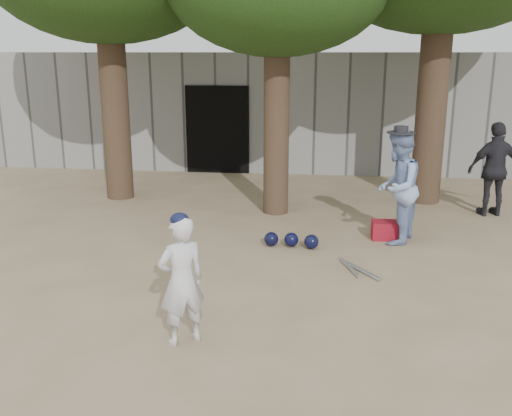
# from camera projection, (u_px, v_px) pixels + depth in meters

# --- Properties ---
(ground) EXTENTS (70.00, 70.00, 0.00)m
(ground) POSITION_uv_depth(u_px,v_px,m) (199.00, 301.00, 7.11)
(ground) COLOR #937C5E
(ground) RESTS_ON ground
(boy_player) EXTENTS (0.61, 0.57, 1.40)m
(boy_player) POSITION_uv_depth(u_px,v_px,m) (182.00, 281.00, 5.92)
(boy_player) COLOR silver
(boy_player) RESTS_ON ground
(spectator_blue) EXTENTS (0.94, 1.06, 1.82)m
(spectator_blue) POSITION_uv_depth(u_px,v_px,m) (397.00, 188.00, 9.09)
(spectator_blue) COLOR #859DCE
(spectator_blue) RESTS_ON ground
(spectator_dark) EXTENTS (1.10, 0.62, 1.77)m
(spectator_dark) POSITION_uv_depth(u_px,v_px,m) (495.00, 169.00, 10.64)
(spectator_dark) COLOR #222227
(spectator_dark) RESTS_ON ground
(red_bag) EXTENTS (0.43, 0.34, 0.30)m
(red_bag) POSITION_uv_depth(u_px,v_px,m) (385.00, 230.00, 9.44)
(red_bag) COLOR maroon
(red_bag) RESTS_ON ground
(back_building) EXTENTS (16.00, 5.24, 3.00)m
(back_building) POSITION_uv_depth(u_px,v_px,m) (274.00, 105.00, 16.61)
(back_building) COLOR gray
(back_building) RESTS_ON ground
(helmet_row) EXTENTS (0.87, 0.29, 0.23)m
(helmet_row) POSITION_uv_depth(u_px,v_px,m) (291.00, 240.00, 9.04)
(helmet_row) COLOR black
(helmet_row) RESTS_ON ground
(bat_pile) EXTENTS (0.55, 0.78, 0.06)m
(bat_pile) POSITION_uv_depth(u_px,v_px,m) (356.00, 269.00, 8.06)
(bat_pile) COLOR #B6B7BD
(bat_pile) RESTS_ON ground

